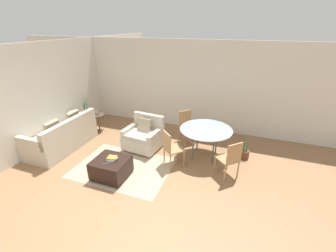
# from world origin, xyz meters

# --- Properties ---
(ground_plane) EXTENTS (20.00, 20.00, 0.00)m
(ground_plane) POSITION_xyz_m (0.00, 0.00, 0.00)
(ground_plane) COLOR #936B47
(wall_back) EXTENTS (12.00, 0.06, 2.75)m
(wall_back) POSITION_xyz_m (0.00, 3.85, 1.38)
(wall_back) COLOR silver
(wall_back) RESTS_ON ground_plane
(wall_left) EXTENTS (0.06, 12.00, 2.75)m
(wall_left) POSITION_xyz_m (-3.03, 1.50, 1.38)
(wall_left) COLOR silver
(wall_left) RESTS_ON ground_plane
(area_rug) EXTENTS (2.23, 1.63, 0.01)m
(area_rug) POSITION_xyz_m (-0.43, 1.00, 0.00)
(area_rug) COLOR tan
(area_rug) RESTS_ON ground_plane
(couch) EXTENTS (0.92, 1.89, 0.94)m
(couch) POSITION_xyz_m (-2.45, 1.28, 0.31)
(couch) COLOR beige
(couch) RESTS_ON ground_plane
(armchair) EXTENTS (0.99, 0.91, 0.90)m
(armchair) POSITION_xyz_m (-0.37, 2.04, 0.35)
(armchair) COLOR beige
(armchair) RESTS_ON ground_plane
(ottoman) EXTENTS (0.74, 0.70, 0.45)m
(ottoman) POSITION_xyz_m (-0.49, 0.62, 0.24)
(ottoman) COLOR black
(ottoman) RESTS_ON ground_plane
(book_stack) EXTENTS (0.21, 0.20, 0.07)m
(book_stack) POSITION_xyz_m (-0.45, 0.63, 0.48)
(book_stack) COLOR beige
(book_stack) RESTS_ON ottoman
(tv_remote_primary) EXTENTS (0.14, 0.14, 0.01)m
(tv_remote_primary) POSITION_xyz_m (-0.48, 0.44, 0.45)
(tv_remote_primary) COLOR #333338
(tv_remote_primary) RESTS_ON ottoman
(potted_plant) EXTENTS (0.34, 0.34, 1.24)m
(potted_plant) POSITION_xyz_m (-2.70, 2.61, 0.25)
(potted_plant) COLOR maroon
(potted_plant) RESTS_ON ground_plane
(side_table) EXTENTS (0.42, 0.42, 0.55)m
(side_table) POSITION_xyz_m (-2.20, 2.54, 0.39)
(side_table) COLOR #4C3828
(side_table) RESTS_ON ground_plane
(picture_frame) EXTENTS (0.14, 0.07, 0.18)m
(picture_frame) POSITION_xyz_m (-2.20, 2.54, 0.64)
(picture_frame) COLOR #8C6647
(picture_frame) RESTS_ON side_table
(dining_table) EXTENTS (1.30, 1.30, 0.78)m
(dining_table) POSITION_xyz_m (1.29, 2.17, 0.71)
(dining_table) COLOR #99A8AD
(dining_table) RESTS_ON ground_plane
(dining_chair_near_left) EXTENTS (0.59, 0.59, 0.90)m
(dining_chair_near_left) POSITION_xyz_m (0.60, 1.49, 0.52)
(dining_chair_near_left) COLOR tan
(dining_chair_near_left) RESTS_ON ground_plane
(dining_chair_near_right) EXTENTS (0.59, 0.59, 0.90)m
(dining_chair_near_right) POSITION_xyz_m (1.97, 1.49, 0.52)
(dining_chair_near_right) COLOR tan
(dining_chair_near_right) RESTS_ON ground_plane
(dining_chair_far_left) EXTENTS (0.59, 0.59, 0.90)m
(dining_chair_far_left) POSITION_xyz_m (0.60, 2.86, 0.52)
(dining_chair_far_left) COLOR tan
(dining_chair_far_left) RESTS_ON ground_plane
(potted_plant_small) EXTENTS (0.24, 0.24, 0.74)m
(potted_plant_small) POSITION_xyz_m (2.26, 2.44, 0.17)
(potted_plant_small) COLOR brown
(potted_plant_small) RESTS_ON ground_plane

